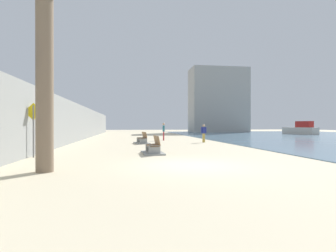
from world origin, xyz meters
TOP-DOWN VIEW (x-y plane):
  - ground_plane at (0.00, 18.00)m, footprint 120.00×120.00m
  - seawall at (-7.50, 18.00)m, footprint 0.80×64.00m
  - palm_tree at (-5.12, -0.76)m, footprint 3.27×3.36m
  - bench_near at (-1.02, 4.52)m, footprint 1.20×2.15m
  - bench_far at (-1.19, 12.78)m, footprint 1.37×2.23m
  - person_walking at (1.20, 16.97)m, footprint 0.24×0.53m
  - person_standing at (4.35, 13.33)m, footprint 0.53×0.22m
  - boat_distant at (25.64, 30.53)m, footprint 2.83×6.34m
  - pedestrian_sign at (-6.87, 3.57)m, footprint 0.85×0.08m
  - harbor_building at (16.89, 46.00)m, footprint 12.00×6.00m

SIDE VIEW (x-z plane):
  - ground_plane at x=0.00m, z-range 0.00..0.00m
  - bench_near at x=-1.02m, z-range -0.26..0.72m
  - bench_far at x=-1.19m, z-range -0.26..0.72m
  - boat_distant at x=25.64m, z-range -0.23..1.91m
  - person_standing at x=4.35m, z-range 0.13..1.75m
  - person_walking at x=1.20m, z-range 0.16..1.94m
  - pedestrian_sign at x=-6.87m, z-range 0.32..2.95m
  - seawall at x=-7.50m, z-range 0.00..3.59m
  - palm_tree at x=-5.12m, z-range 1.61..9.59m
  - harbor_building at x=16.89m, z-range 0.00..13.66m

